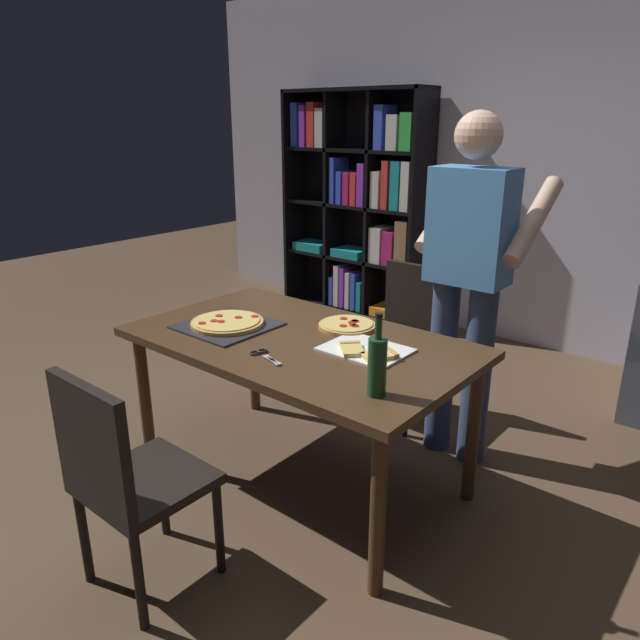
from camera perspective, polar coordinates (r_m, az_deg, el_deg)
ground_plane at (r=3.07m, az=-1.85°, el=-14.99°), size 12.00×12.00×0.00m
back_wall at (r=4.82m, az=19.57°, el=14.22°), size 6.40×0.10×2.80m
dining_table at (r=2.75m, az=-2.00°, el=-3.25°), size 1.59×0.93×0.75m
chair_near_camera at (r=2.29m, az=-18.45°, el=-13.89°), size 0.42×0.42×0.90m
chair_far_side at (r=3.53m, az=8.33°, el=-1.15°), size 0.42×0.42×0.90m
bookshelf at (r=5.31m, az=3.96°, el=11.09°), size 1.40×0.35×1.95m
person_serving_pizza at (r=2.99m, az=14.19°, el=4.54°), size 0.55×0.54×1.75m
pepperoni_pizza_on_tray at (r=2.91m, az=-8.96°, el=-0.33°), size 0.41×0.41×0.04m
pizza_slices_on_towel at (r=2.56m, az=4.45°, el=-2.95°), size 0.36×0.28×0.03m
wine_bottle at (r=2.15m, az=5.56°, el=-4.33°), size 0.07×0.07×0.32m
kitchen_scissors at (r=2.53m, az=-5.48°, el=-3.38°), size 0.20×0.10×0.01m
second_pizza_plain at (r=2.86m, az=2.65°, el=-0.50°), size 0.28×0.28×0.03m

